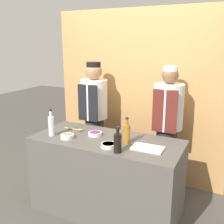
{
  "coord_description": "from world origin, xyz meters",
  "views": [
    {
      "loc": [
        1.26,
        -2.44,
        1.96
      ],
      "look_at": [
        0.0,
        0.15,
        1.19
      ],
      "focal_mm": 42.0,
      "sensor_mm": 36.0,
      "label": 1
    }
  ],
  "objects_px": {
    "cutting_board": "(148,148)",
    "bottle_soy": "(118,142)",
    "wooden_spoon": "(76,129)",
    "chef_left": "(94,118)",
    "sauce_bowl_green": "(108,145)",
    "bottle_clear": "(51,125)",
    "sauce_bowl_yellow": "(67,136)",
    "bottle_amber": "(127,133)",
    "sauce_bowl_purple": "(95,134)",
    "chef_right": "(167,129)"
  },
  "relations": [
    {
      "from": "sauce_bowl_purple",
      "to": "chef_left",
      "type": "xyz_separation_m",
      "value": [
        -0.35,
        0.59,
        -0.01
      ]
    },
    {
      "from": "sauce_bowl_green",
      "to": "sauce_bowl_yellow",
      "type": "distance_m",
      "value": 0.54
    },
    {
      "from": "cutting_board",
      "to": "bottle_clear",
      "type": "height_order",
      "value": "bottle_clear"
    },
    {
      "from": "sauce_bowl_purple",
      "to": "chef_left",
      "type": "height_order",
      "value": "chef_left"
    },
    {
      "from": "sauce_bowl_yellow",
      "to": "bottle_clear",
      "type": "height_order",
      "value": "bottle_clear"
    },
    {
      "from": "bottle_clear",
      "to": "sauce_bowl_yellow",
      "type": "bearing_deg",
      "value": 0.7
    },
    {
      "from": "cutting_board",
      "to": "chef_right",
      "type": "relative_size",
      "value": 0.19
    },
    {
      "from": "cutting_board",
      "to": "wooden_spoon",
      "type": "relative_size",
      "value": 1.18
    },
    {
      "from": "wooden_spoon",
      "to": "cutting_board",
      "type": "bearing_deg",
      "value": -9.99
    },
    {
      "from": "sauce_bowl_green",
      "to": "bottle_clear",
      "type": "xyz_separation_m",
      "value": [
        -0.75,
        0.03,
        0.1
      ]
    },
    {
      "from": "bottle_amber",
      "to": "sauce_bowl_purple",
      "type": "bearing_deg",
      "value": 171.89
    },
    {
      "from": "chef_left",
      "to": "cutting_board",
      "type": "bearing_deg",
      "value": -34.53
    },
    {
      "from": "sauce_bowl_green",
      "to": "sauce_bowl_purple",
      "type": "height_order",
      "value": "same"
    },
    {
      "from": "sauce_bowl_green",
      "to": "sauce_bowl_yellow",
      "type": "height_order",
      "value": "sauce_bowl_yellow"
    },
    {
      "from": "sauce_bowl_yellow",
      "to": "bottle_amber",
      "type": "bearing_deg",
      "value": 13.48
    },
    {
      "from": "bottle_soy",
      "to": "sauce_bowl_green",
      "type": "bearing_deg",
      "value": 151.33
    },
    {
      "from": "sauce_bowl_yellow",
      "to": "bottle_amber",
      "type": "height_order",
      "value": "bottle_amber"
    },
    {
      "from": "cutting_board",
      "to": "wooden_spoon",
      "type": "bearing_deg",
      "value": 170.01
    },
    {
      "from": "sauce_bowl_green",
      "to": "sauce_bowl_purple",
      "type": "relative_size",
      "value": 1.01
    },
    {
      "from": "sauce_bowl_green",
      "to": "sauce_bowl_purple",
      "type": "distance_m",
      "value": 0.39
    },
    {
      "from": "bottle_amber",
      "to": "chef_left",
      "type": "bearing_deg",
      "value": 139.79
    },
    {
      "from": "sauce_bowl_yellow",
      "to": "sauce_bowl_green",
      "type": "bearing_deg",
      "value": -2.99
    },
    {
      "from": "sauce_bowl_yellow",
      "to": "chef_left",
      "type": "xyz_separation_m",
      "value": [
        -0.11,
        0.81,
        -0.01
      ]
    },
    {
      "from": "sauce_bowl_purple",
      "to": "bottle_amber",
      "type": "bearing_deg",
      "value": -8.11
    },
    {
      "from": "sauce_bowl_yellow",
      "to": "chef_right",
      "type": "height_order",
      "value": "chef_right"
    },
    {
      "from": "wooden_spoon",
      "to": "bottle_soy",
      "type": "bearing_deg",
      "value": -27.34
    },
    {
      "from": "sauce_bowl_green",
      "to": "bottle_clear",
      "type": "relative_size",
      "value": 0.5
    },
    {
      "from": "sauce_bowl_green",
      "to": "chef_left",
      "type": "distance_m",
      "value": 1.06
    },
    {
      "from": "bottle_amber",
      "to": "wooden_spoon",
      "type": "xyz_separation_m",
      "value": [
        -0.72,
        0.12,
        -0.1
      ]
    },
    {
      "from": "bottle_soy",
      "to": "bottle_amber",
      "type": "height_order",
      "value": "bottle_amber"
    },
    {
      "from": "sauce_bowl_yellow",
      "to": "cutting_board",
      "type": "height_order",
      "value": "sauce_bowl_yellow"
    },
    {
      "from": "bottle_soy",
      "to": "chef_left",
      "type": "bearing_deg",
      "value": 130.68
    },
    {
      "from": "sauce_bowl_green",
      "to": "bottle_soy",
      "type": "distance_m",
      "value": 0.18
    },
    {
      "from": "wooden_spoon",
      "to": "bottle_clear",
      "type": "bearing_deg",
      "value": -119.2
    },
    {
      "from": "cutting_board",
      "to": "sauce_bowl_green",
      "type": "bearing_deg",
      "value": -160.93
    },
    {
      "from": "cutting_board",
      "to": "bottle_amber",
      "type": "distance_m",
      "value": 0.28
    },
    {
      "from": "cutting_board",
      "to": "bottle_soy",
      "type": "relative_size",
      "value": 1.2
    },
    {
      "from": "bottle_clear",
      "to": "bottle_amber",
      "type": "distance_m",
      "value": 0.89
    },
    {
      "from": "cutting_board",
      "to": "bottle_soy",
      "type": "xyz_separation_m",
      "value": [
        -0.24,
        -0.21,
        0.09
      ]
    },
    {
      "from": "sauce_bowl_yellow",
      "to": "chef_left",
      "type": "bearing_deg",
      "value": 97.78
    },
    {
      "from": "chef_left",
      "to": "bottle_amber",
      "type": "bearing_deg",
      "value": -40.21
    },
    {
      "from": "sauce_bowl_yellow",
      "to": "bottle_clear",
      "type": "xyz_separation_m",
      "value": [
        -0.21,
        -0.0,
        0.1
      ]
    },
    {
      "from": "cutting_board",
      "to": "bottle_clear",
      "type": "relative_size",
      "value": 1.01
    },
    {
      "from": "sauce_bowl_purple",
      "to": "bottle_amber",
      "type": "distance_m",
      "value": 0.44
    },
    {
      "from": "chef_right",
      "to": "sauce_bowl_green",
      "type": "bearing_deg",
      "value": -115.27
    },
    {
      "from": "chef_left",
      "to": "sauce_bowl_green",
      "type": "bearing_deg",
      "value": -52.36
    },
    {
      "from": "bottle_amber",
      "to": "wooden_spoon",
      "type": "height_order",
      "value": "bottle_amber"
    },
    {
      "from": "sauce_bowl_purple",
      "to": "bottle_soy",
      "type": "bearing_deg",
      "value": -36.37
    },
    {
      "from": "bottle_soy",
      "to": "wooden_spoon",
      "type": "xyz_separation_m",
      "value": [
        -0.73,
        0.38,
        -0.09
      ]
    },
    {
      "from": "bottle_clear",
      "to": "chef_right",
      "type": "distance_m",
      "value": 1.41
    }
  ]
}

